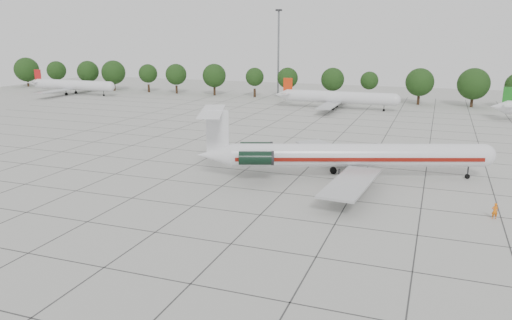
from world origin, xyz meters
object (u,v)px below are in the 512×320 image
at_px(ground_crew, 495,211).
at_px(floodlight_mast, 278,48).
at_px(bg_airliner_c, 338,98).
at_px(main_airliner, 341,155).
at_px(bg_airliner_a, 72,85).

bearing_deg(ground_crew, floodlight_mast, -72.43).
bearing_deg(floodlight_mast, ground_crew, -60.10).
relative_size(ground_crew, bg_airliner_c, 0.06).
bearing_deg(main_airliner, ground_crew, -46.94).
xyz_separation_m(ground_crew, bg_airliner_a, (-113.59, 71.91, 2.04)).
bearing_deg(floodlight_mast, main_airliner, -67.04).
height_order(ground_crew, bg_airliner_a, bg_airliner_a).
xyz_separation_m(bg_airliner_a, floodlight_mast, (60.31, 20.74, 11.37)).
relative_size(main_airliner, bg_airliner_a, 1.35).
height_order(main_airliner, floodlight_mast, floodlight_mast).
bearing_deg(bg_airliner_c, ground_crew, -66.75).
bearing_deg(bg_airliner_a, floodlight_mast, 18.97).
relative_size(main_airliner, ground_crew, 22.02).
bearing_deg(main_airliner, bg_airliner_a, 126.80).
xyz_separation_m(main_airliner, floodlight_mast, (-35.39, 83.53, 11.04)).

